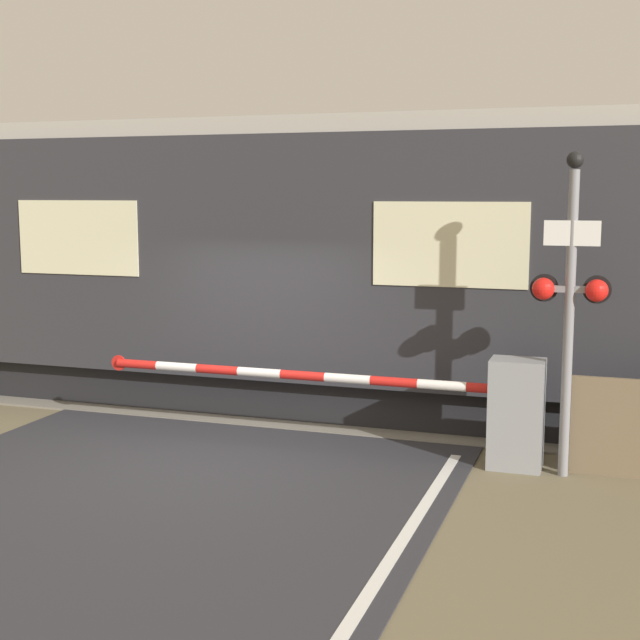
{
  "coord_description": "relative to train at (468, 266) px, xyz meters",
  "views": [
    {
      "loc": [
        4.46,
        -9.14,
        3.1
      ],
      "look_at": [
        0.89,
        1.41,
        1.5
      ],
      "focal_mm": 50.0,
      "sensor_mm": 36.0,
      "label": 1
    }
  ],
  "objects": [
    {
      "name": "ground_plane",
      "position": [
        -2.48,
        -3.05,
        -2.09
      ],
      "size": [
        80.0,
        80.0,
        0.0
      ],
      "primitive_type": "plane",
      "color": "#6B6047"
    },
    {
      "name": "track_bed",
      "position": [
        -2.48,
        0.0,
        -2.06
      ],
      "size": [
        36.0,
        3.2,
        0.13
      ],
      "color": "slate",
      "rests_on": "ground_plane"
    },
    {
      "name": "train",
      "position": [
        0.0,
        0.0,
        0.0
      ],
      "size": [
        19.11,
        2.84,
        4.08
      ],
      "color": "black",
      "rests_on": "ground_plane"
    },
    {
      "name": "crossing_barrier",
      "position": [
        0.54,
        -2.24,
        -1.42
      ],
      "size": [
        5.5,
        0.44,
        1.25
      ],
      "color": "gray",
      "rests_on": "ground_plane"
    },
    {
      "name": "signal_post",
      "position": [
        1.48,
        -2.36,
        -0.09
      ],
      "size": [
        0.85,
        0.26,
        3.52
      ],
      "color": "gray",
      "rests_on": "ground_plane"
    }
  ]
}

